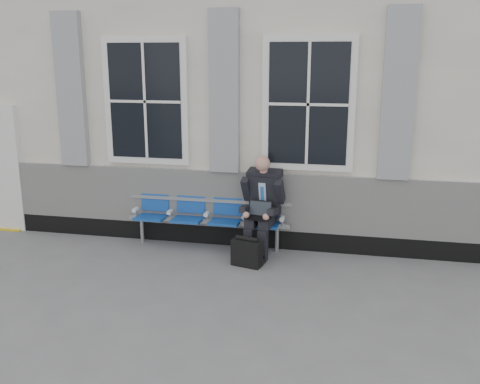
# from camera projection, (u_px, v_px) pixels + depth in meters

# --- Properties ---
(ground) EXTENTS (70.00, 70.00, 0.00)m
(ground) POSITION_uv_depth(u_px,v_px,m) (267.00, 286.00, 7.00)
(ground) COLOR slate
(ground) RESTS_ON ground
(station_building) EXTENTS (14.40, 4.40, 4.49)m
(station_building) POSITION_uv_depth(u_px,v_px,m) (297.00, 96.00, 9.75)
(station_building) COLOR white
(station_building) RESTS_ON ground
(bench) EXTENTS (2.60, 0.47, 0.91)m
(bench) POSITION_uv_depth(u_px,v_px,m) (208.00, 213.00, 8.35)
(bench) COLOR #9EA0A3
(bench) RESTS_ON ground
(businessman) EXTENTS (0.66, 0.88, 1.52)m
(businessman) POSITION_uv_depth(u_px,v_px,m) (262.00, 202.00, 7.97)
(businessman) COLOR black
(businessman) RESTS_ON ground
(briefcase) EXTENTS (0.46, 0.29, 0.44)m
(briefcase) POSITION_uv_depth(u_px,v_px,m) (247.00, 252.00, 7.64)
(briefcase) COLOR black
(briefcase) RESTS_ON ground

